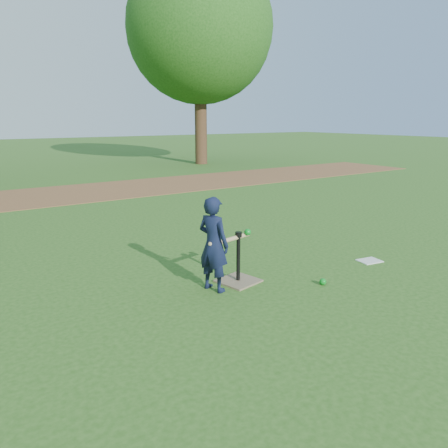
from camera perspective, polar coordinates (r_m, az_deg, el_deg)
ground at (r=5.33m, az=4.66°, el=-7.31°), size 80.00×80.00×0.00m
dirt_strip at (r=11.93m, az=-18.59°, el=3.86°), size 24.00×3.00×0.01m
child at (r=4.85m, az=-1.38°, el=-2.66°), size 0.37×0.45×1.08m
wiffle_ball_ground at (r=5.28m, az=12.78°, el=-7.36°), size 0.08×0.08×0.08m
clipboard at (r=6.30m, az=18.46°, el=-4.58°), size 0.33×0.28×0.01m
batting_tee at (r=5.22m, az=1.87°, el=-6.41°), size 0.51×0.51×0.61m
swing_action at (r=5.01m, az=1.13°, el=-1.86°), size 0.63×0.19×0.11m
tree_right at (r=18.86m, az=-3.19°, el=24.06°), size 5.80×5.80×8.21m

